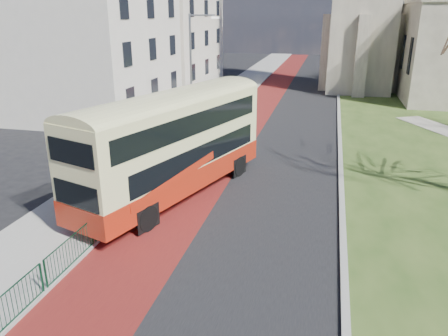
% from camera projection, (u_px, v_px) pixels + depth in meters
% --- Properties ---
extents(ground, '(160.00, 160.00, 0.00)m').
position_uv_depth(ground, '(160.00, 268.00, 14.87)').
color(ground, black).
rests_on(ground, ground).
extents(road_carriageway, '(9.00, 120.00, 0.01)m').
position_uv_depth(road_carriageway, '(277.00, 128.00, 32.83)').
color(road_carriageway, black).
rests_on(road_carriageway, ground).
extents(bus_lane, '(3.40, 120.00, 0.01)m').
position_uv_depth(bus_lane, '(241.00, 126.00, 33.43)').
color(bus_lane, '#591414').
rests_on(bus_lane, ground).
extents(pavement_west, '(4.00, 120.00, 0.12)m').
position_uv_depth(pavement_west, '(194.00, 122.00, 34.25)').
color(pavement_west, gray).
rests_on(pavement_west, ground).
extents(kerb_west, '(0.25, 120.00, 0.13)m').
position_uv_depth(kerb_west, '(219.00, 124.00, 33.80)').
color(kerb_west, '#999993').
rests_on(kerb_west, ground).
extents(kerb_east, '(0.25, 80.00, 0.13)m').
position_uv_depth(kerb_east, '(339.00, 124.00, 33.63)').
color(kerb_east, '#999993').
rests_on(kerb_east, ground).
extents(pedestrian_railing, '(0.07, 24.00, 1.12)m').
position_uv_depth(pedestrian_railing, '(130.00, 199.00, 18.99)').
color(pedestrian_railing, '#0D3A22').
rests_on(pedestrian_railing, ground).
extents(street_block_near, '(10.30, 14.30, 13.00)m').
position_uv_depth(street_block_near, '(95.00, 34.00, 35.88)').
color(street_block_near, silver).
rests_on(street_block_near, ground).
extents(street_block_far, '(10.30, 16.30, 11.50)m').
position_uv_depth(street_block_far, '(165.00, 34.00, 50.77)').
color(street_block_far, beige).
rests_on(street_block_far, ground).
extents(streetlamp, '(2.13, 0.18, 8.00)m').
position_uv_depth(streetlamp, '(193.00, 67.00, 30.74)').
color(streetlamp, gray).
rests_on(streetlamp, pavement_west).
extents(bus, '(6.04, 11.60, 4.75)m').
position_uv_depth(bus, '(174.00, 141.00, 19.88)').
color(bus, '#9E210E').
rests_on(bus, ground).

